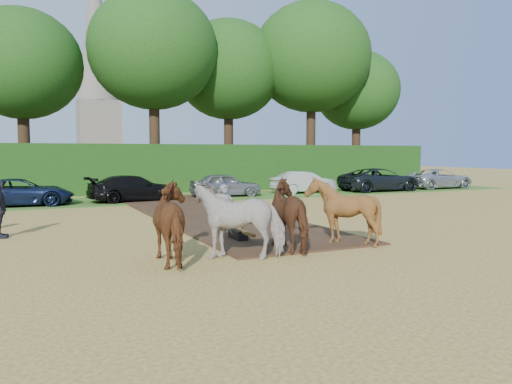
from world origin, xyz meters
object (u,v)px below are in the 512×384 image
spectator_far (0,209)px  church (97,64)px  plough_team (267,216)px  parked_cars (214,185)px

spectator_far → church: size_ratio=0.06×
plough_team → spectator_far: bearing=140.0°
parked_cars → church: (-0.35, 41.25, 13.04)m
plough_team → church: 57.49m
spectator_far → church: church is taller
spectator_far → parked_cars: bearing=-43.2°
spectator_far → church: bearing=-7.2°
spectator_far → church: (9.85, 50.77, 12.87)m
parked_cars → church: size_ratio=1.52×
church → spectator_far: bearing=-101.0°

